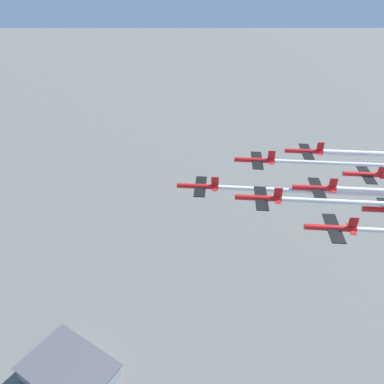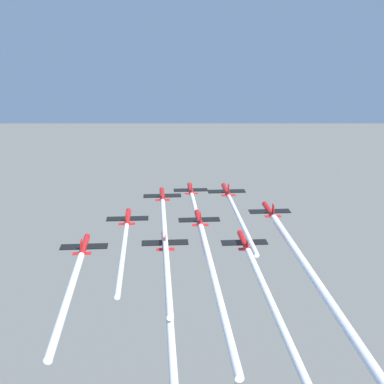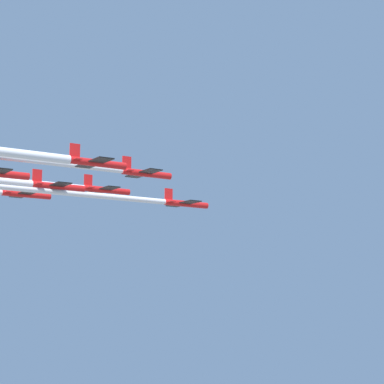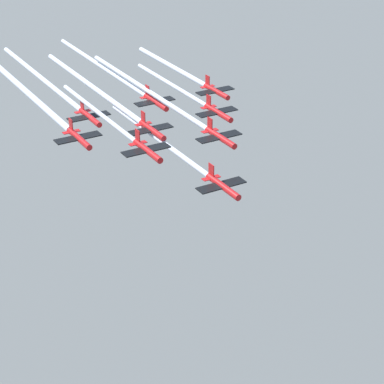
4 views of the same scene
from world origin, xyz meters
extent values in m
cylinder|color=red|center=(49.43, 9.58, 126.10)|extent=(8.08, 4.99, 1.05)
cube|color=black|center=(49.94, 9.85, 126.10)|extent=(5.81, 8.16, 0.17)
cube|color=red|center=(52.55, 11.25, 127.42)|extent=(1.41, 0.84, 2.10)
cube|color=red|center=(52.55, 11.25, 126.10)|extent=(2.37, 3.19, 0.11)
cylinder|color=red|center=(63.07, 9.03, 128.41)|extent=(8.08, 4.99, 1.05)
cube|color=black|center=(63.57, 9.31, 128.41)|extent=(5.81, 8.16, 0.17)
cube|color=red|center=(66.18, 10.70, 129.72)|extent=(1.41, 0.84, 2.10)
cube|color=red|center=(66.18, 10.70, 128.41)|extent=(2.37, 3.19, 0.11)
cylinder|color=red|center=(56.54, 21.23, 129.11)|extent=(8.08, 4.99, 1.05)
cube|color=black|center=(57.04, 21.50, 129.11)|extent=(5.81, 8.16, 0.17)
cube|color=red|center=(59.65, 22.90, 130.43)|extent=(1.41, 0.84, 2.10)
cube|color=red|center=(59.65, 22.90, 129.11)|extent=(2.37, 3.19, 0.11)
cylinder|color=red|center=(76.70, 8.49, 127.54)|extent=(8.08, 4.99, 1.05)
cube|color=black|center=(77.20, 8.76, 127.54)|extent=(5.81, 8.16, 0.17)
cube|color=red|center=(79.81, 10.16, 128.85)|extent=(1.41, 0.84, 2.10)
cube|color=red|center=(79.81, 10.16, 127.54)|extent=(2.37, 3.19, 0.11)
cylinder|color=red|center=(70.17, 20.68, 126.95)|extent=(8.08, 4.99, 1.05)
cube|color=black|center=(70.67, 20.95, 126.95)|extent=(5.81, 8.16, 0.17)
cube|color=red|center=(73.28, 22.35, 128.27)|extent=(1.41, 0.84, 2.10)
cube|color=red|center=(73.28, 22.35, 126.95)|extent=(2.37, 3.19, 0.11)
cylinder|color=red|center=(63.64, 32.88, 128.34)|extent=(8.08, 4.99, 1.05)
cube|color=black|center=(64.14, 33.15, 128.34)|extent=(5.81, 8.16, 0.17)
cube|color=red|center=(66.75, 34.55, 129.66)|extent=(1.41, 0.84, 2.10)
cube|color=red|center=(66.75, 34.55, 128.34)|extent=(2.37, 3.19, 0.11)
cylinder|color=white|center=(68.70, 19.90, 126.10)|extent=(31.36, 17.36, 0.90)
cylinder|color=white|center=(74.00, 30.58, 129.11)|extent=(27.71, 15.34, 0.79)
camera|label=1|loc=(84.41, -46.33, 166.72)|focal=35.00mm
camera|label=2|loc=(160.73, 59.56, 161.71)|focal=50.00mm
camera|label=3|loc=(59.14, 136.36, 107.69)|focal=70.00mm
camera|label=4|loc=(-52.77, 18.09, 178.50)|focal=70.00mm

